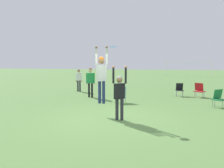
{
  "coord_description": "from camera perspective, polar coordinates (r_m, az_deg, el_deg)",
  "views": [
    {
      "loc": [
        1.96,
        -7.96,
        2.15
      ],
      "look_at": [
        -0.08,
        0.45,
        1.3
      ],
      "focal_mm": 35.0,
      "sensor_mm": 36.0,
      "label": 1
    }
  ],
  "objects": [
    {
      "name": "ground_plane",
      "position": [
        8.48,
        -0.19,
        -9.08
      ],
      "size": [
        120.0,
        120.0,
        0.0
      ],
      "primitive_type": "plane",
      "color": "#608C47"
    },
    {
      "name": "person_jumping",
      "position": [
        8.72,
        -2.76,
        2.88
      ],
      "size": [
        0.53,
        0.43,
        2.29
      ],
      "rotation": [
        0.0,
        0.0,
        1.05
      ],
      "color": "navy",
      "rests_on": "ground_plane"
    },
    {
      "name": "person_defending",
      "position": [
        8.11,
        1.96,
        -2.01
      ],
      "size": [
        0.57,
        0.46,
        2.04
      ],
      "rotation": [
        0.0,
        0.0,
        -2.09
      ],
      "color": "#2D2D38",
      "rests_on": "ground_plane"
    },
    {
      "name": "frisbee",
      "position": [
        8.48,
        0.31,
        9.73
      ],
      "size": [
        0.26,
        0.26,
        0.05
      ],
      "color": "#2D9EDB"
    },
    {
      "name": "camping_chair_0",
      "position": [
        11.79,
        26.03,
        -3.14
      ],
      "size": [
        0.74,
        0.82,
        0.85
      ],
      "rotation": [
        0.0,
        0.0,
        3.8
      ],
      "color": "gray",
      "rests_on": "ground_plane"
    },
    {
      "name": "camping_chair_1",
      "position": [
        14.68,
        17.23,
        -1.18
      ],
      "size": [
        0.52,
        0.56,
        0.83
      ],
      "rotation": [
        0.0,
        0.0,
        3.34
      ],
      "color": "gray",
      "rests_on": "ground_plane"
    },
    {
      "name": "camping_chair_2",
      "position": [
        11.72,
        2.33,
        -2.63
      ],
      "size": [
        0.71,
        0.77,
        0.85
      ],
      "rotation": [
        0.0,
        0.0,
        3.56
      ],
      "color": "gray",
      "rests_on": "ground_plane"
    },
    {
      "name": "camping_chair_3",
      "position": [
        14.69,
        21.83,
        -1.34
      ],
      "size": [
        0.76,
        0.84,
        0.88
      ],
      "rotation": [
        0.0,
        0.0,
        2.52
      ],
      "color": "gray",
      "rests_on": "ground_plane"
    },
    {
      "name": "person_spectator_near",
      "position": [
        16.47,
        -8.67,
        1.58
      ],
      "size": [
        0.52,
        0.36,
        1.7
      ],
      "rotation": [
        0.0,
        0.0,
        0.54
      ],
      "color": "#2D2D38",
      "rests_on": "ground_plane"
    },
    {
      "name": "person_spectator_far",
      "position": [
        13.59,
        -5.66,
        1.21
      ],
      "size": [
        0.59,
        0.38,
        1.83
      ],
      "rotation": [
        0.0,
        0.0,
        0.48
      ],
      "color": "black",
      "rests_on": "ground_plane"
    },
    {
      "name": "soccer_goal",
      "position": [
        37.53,
        19.34,
        4.82
      ],
      "size": [
        7.1,
        0.1,
        2.35
      ],
      "color": "white",
      "rests_on": "ground_plane"
    }
  ]
}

